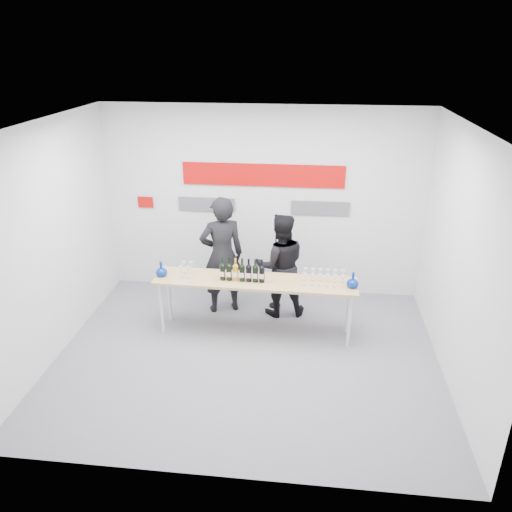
# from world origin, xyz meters

# --- Properties ---
(ground) EXTENTS (5.00, 5.00, 0.00)m
(ground) POSITION_xyz_m (0.00, 0.00, 0.00)
(ground) COLOR slate
(ground) RESTS_ON ground
(back_wall) EXTENTS (5.00, 0.04, 3.00)m
(back_wall) POSITION_xyz_m (0.00, 2.00, 1.50)
(back_wall) COLOR silver
(back_wall) RESTS_ON ground
(signage) EXTENTS (3.38, 0.02, 0.79)m
(signage) POSITION_xyz_m (-0.06, 1.97, 1.81)
(signage) COLOR #B80907
(signage) RESTS_ON back_wall
(tasting_table) EXTENTS (2.79, 0.61, 0.83)m
(tasting_table) POSITION_xyz_m (0.04, 0.60, 0.77)
(tasting_table) COLOR #D4B772
(tasting_table) RESTS_ON ground
(wine_bottles) EXTENTS (0.62, 0.09, 0.33)m
(wine_bottles) POSITION_xyz_m (-0.13, 0.55, 1.00)
(wine_bottles) COLOR black
(wine_bottles) RESTS_ON tasting_table
(decanter_left) EXTENTS (0.16, 0.16, 0.21)m
(decanter_left) POSITION_xyz_m (-1.27, 0.58, 0.94)
(decanter_left) COLOR navy
(decanter_left) RESTS_ON tasting_table
(decanter_right) EXTENTS (0.16, 0.16, 0.21)m
(decanter_right) POSITION_xyz_m (1.35, 0.53, 0.94)
(decanter_right) COLOR navy
(decanter_right) RESTS_ON tasting_table
(glasses_left) EXTENTS (0.17, 0.23, 0.18)m
(glasses_left) POSITION_xyz_m (-0.93, 0.62, 0.93)
(glasses_left) COLOR silver
(glasses_left) RESTS_ON tasting_table
(glasses_right) EXTENTS (0.57, 0.23, 0.18)m
(glasses_right) POSITION_xyz_m (0.97, 0.58, 0.93)
(glasses_right) COLOR silver
(glasses_right) RESTS_ON tasting_table
(presenter_left) EXTENTS (0.77, 0.64, 1.81)m
(presenter_left) POSITION_xyz_m (-0.53, 1.21, 0.91)
(presenter_left) COLOR black
(presenter_left) RESTS_ON ground
(presenter_right) EXTENTS (0.87, 0.74, 1.59)m
(presenter_right) POSITION_xyz_m (0.34, 1.21, 0.79)
(presenter_right) COLOR black
(presenter_right) RESTS_ON ground
(mic_stand) EXTENTS (0.18, 0.18, 1.53)m
(mic_stand) POSITION_xyz_m (0.26, 1.40, 0.47)
(mic_stand) COLOR black
(mic_stand) RESTS_ON ground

